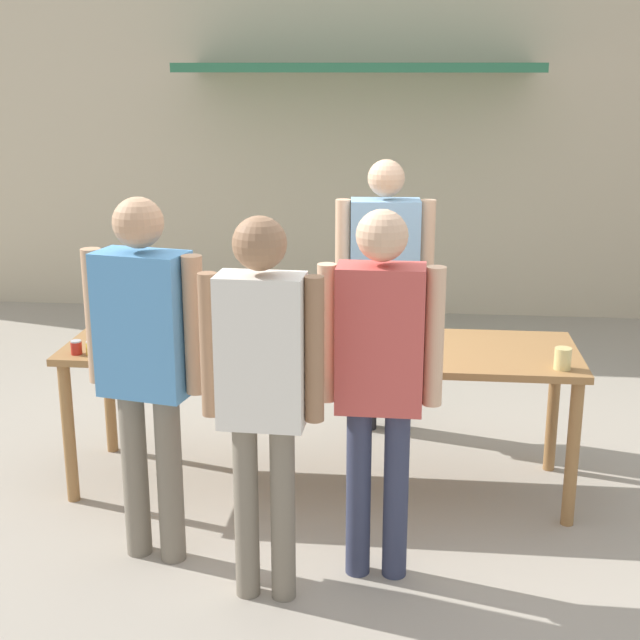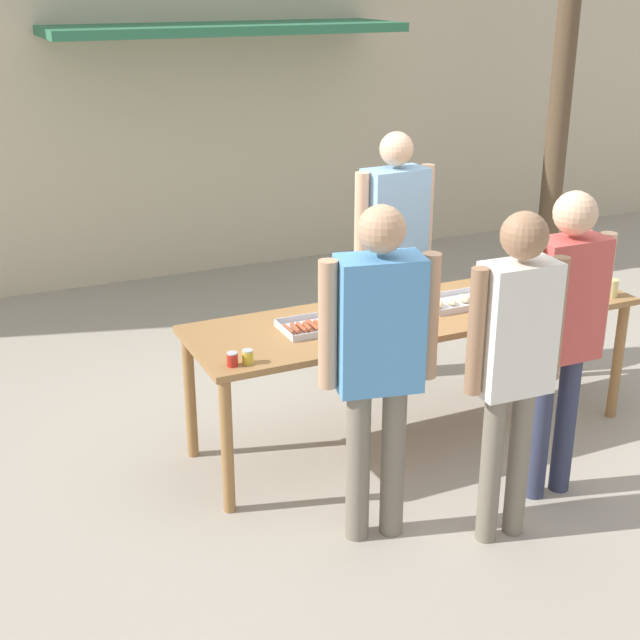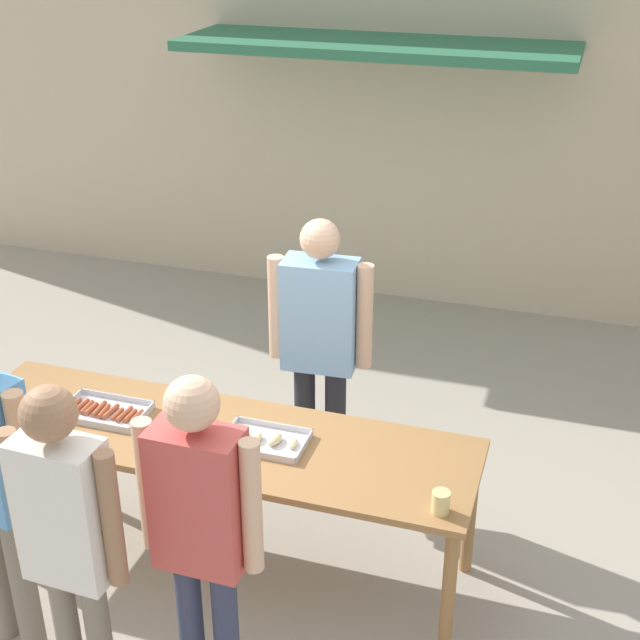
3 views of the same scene
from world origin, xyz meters
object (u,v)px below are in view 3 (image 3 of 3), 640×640
(person_server_behind_table, at_px, (320,334))
(person_customer_waiting_in_line, at_px, (67,532))
(food_tray_sausages, at_px, (105,412))
(person_customer_with_cup, at_px, (201,521))
(beer_cup, at_px, (441,502))
(food_tray_buns, at_px, (264,440))

(person_server_behind_table, relative_size, person_customer_waiting_in_line, 1.02)
(food_tray_sausages, bearing_deg, person_customer_with_cup, -42.50)
(person_customer_with_cup, relative_size, person_customer_waiting_in_line, 1.00)
(beer_cup, height_order, person_customer_waiting_in_line, person_customer_waiting_in_line)
(food_tray_sausages, distance_m, beer_cup, 2.00)
(food_tray_buns, height_order, person_customer_waiting_in_line, person_customer_waiting_in_line)
(person_customer_with_cup, distance_m, person_customer_waiting_in_line, 0.56)
(beer_cup, bearing_deg, person_server_behind_table, 129.57)
(food_tray_buns, xyz_separation_m, person_customer_with_cup, (0.07, -0.95, 0.20))
(person_server_behind_table, height_order, person_customer_with_cup, person_server_behind_table)
(food_tray_sausages, distance_m, person_customer_with_cup, 1.42)
(food_tray_buns, height_order, person_server_behind_table, person_server_behind_table)
(food_tray_sausages, bearing_deg, person_customer_waiting_in_line, -66.16)
(person_server_behind_table, bearing_deg, food_tray_sausages, -141.95)
(food_tray_buns, bearing_deg, person_server_behind_table, 87.65)
(person_customer_with_cup, xyz_separation_m, person_customer_waiting_in_line, (-0.51, -0.24, 0.01))
(food_tray_sausages, xyz_separation_m, person_customer_with_cup, (1.03, -0.95, 0.20))
(person_customer_with_cup, height_order, person_customer_waiting_in_line, person_customer_waiting_in_line)
(person_customer_with_cup, bearing_deg, person_server_behind_table, -87.99)
(food_tray_buns, distance_m, person_server_behind_table, 0.92)
(food_tray_buns, bearing_deg, beer_cup, -16.11)
(food_tray_sausages, xyz_separation_m, person_server_behind_table, (1.00, 0.89, 0.21))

